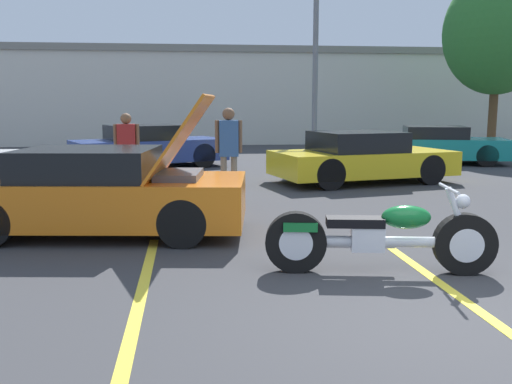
# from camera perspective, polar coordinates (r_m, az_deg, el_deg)

# --- Properties ---
(ground_plane) EXTENTS (80.00, 80.00, 0.00)m
(ground_plane) POSITION_cam_1_polar(r_m,az_deg,el_deg) (5.33, 20.91, -12.36)
(ground_plane) COLOR #38383A
(parking_stripe_foreground) EXTENTS (0.12, 4.66, 0.01)m
(parking_stripe_foreground) POSITION_cam_1_polar(r_m,az_deg,el_deg) (5.81, -11.45, -10.12)
(parking_stripe_foreground) COLOR yellow
(parking_stripe_foreground) RESTS_ON ground
(parking_stripe_middle) EXTENTS (0.12, 4.66, 0.01)m
(parking_stripe_middle) POSITION_cam_1_polar(r_m,az_deg,el_deg) (6.34, 18.05, -8.73)
(parking_stripe_middle) COLOR yellow
(parking_stripe_middle) RESTS_ON ground
(far_building) EXTENTS (32.00, 4.20, 4.40)m
(far_building) POSITION_cam_1_polar(r_m,az_deg,el_deg) (27.72, -1.85, 9.84)
(far_building) COLOR beige
(far_building) RESTS_ON ground
(light_pole) EXTENTS (1.21, 0.28, 6.84)m
(light_pole) POSITION_cam_1_polar(r_m,az_deg,el_deg) (19.65, 6.24, 14.44)
(light_pole) COLOR slate
(light_pole) RESTS_ON ground
(tree_background) EXTENTS (3.94, 3.94, 6.71)m
(tree_background) POSITION_cam_1_polar(r_m,az_deg,el_deg) (23.55, 23.03, 14.44)
(tree_background) COLOR brown
(tree_background) RESTS_ON ground
(motorcycle) EXTENTS (2.53, 0.79, 0.98)m
(motorcycle) POSITION_cam_1_polar(r_m,az_deg,el_deg) (6.47, 12.24, -4.42)
(motorcycle) COLOR black
(motorcycle) RESTS_ON ground
(show_car_hood_open) EXTENTS (4.28, 2.27, 2.00)m
(show_car_hood_open) POSITION_cam_1_polar(r_m,az_deg,el_deg) (8.46, -15.12, -0.04)
(show_car_hood_open) COLOR orange
(show_car_hood_open) RESTS_ON ground
(parked_car_mid_right_row) EXTENTS (4.50, 2.78, 1.21)m
(parked_car_mid_right_row) POSITION_cam_1_polar(r_m,az_deg,el_deg) (13.77, 10.47, 3.35)
(parked_car_mid_right_row) COLOR yellow
(parked_car_mid_right_row) RESTS_ON ground
(parked_car_right_row) EXTENTS (4.36, 2.86, 1.16)m
(parked_car_right_row) POSITION_cam_1_polar(r_m,az_deg,el_deg) (18.79, 17.78, 4.47)
(parked_car_right_row) COLOR teal
(parked_car_right_row) RESTS_ON ground
(parked_car_mid_left_row) EXTENTS (4.69, 3.37, 1.25)m
(parked_car_mid_left_row) POSITION_cam_1_polar(r_m,az_deg,el_deg) (16.96, -10.71, 4.45)
(parked_car_mid_left_row) COLOR navy
(parked_car_mid_left_row) RESTS_ON ground
(spectator_near_motorcycle) EXTENTS (0.52, 0.22, 1.67)m
(spectator_near_motorcycle) POSITION_cam_1_polar(r_m,az_deg,el_deg) (11.94, -12.80, 4.43)
(spectator_near_motorcycle) COLOR #38476B
(spectator_near_motorcycle) RESTS_ON ground
(spectator_midground) EXTENTS (0.52, 0.23, 1.79)m
(spectator_midground) POSITION_cam_1_polar(r_m,az_deg,el_deg) (10.91, -2.75, 4.65)
(spectator_midground) COLOR gray
(spectator_midground) RESTS_ON ground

